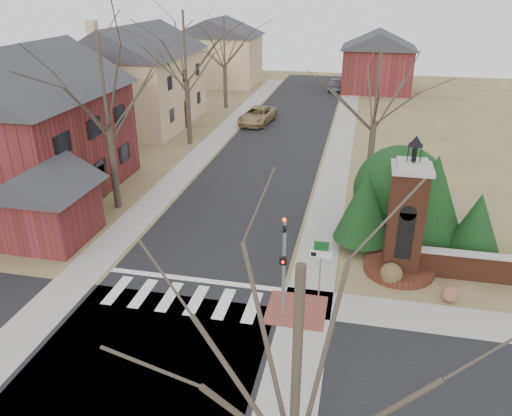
% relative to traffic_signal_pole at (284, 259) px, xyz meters
% --- Properties ---
extents(ground, '(120.00, 120.00, 0.00)m').
position_rel_traffic_signal_pole_xyz_m(ground, '(-4.30, -0.57, -2.59)').
color(ground, brown).
rests_on(ground, ground).
extents(main_street, '(8.00, 70.00, 0.01)m').
position_rel_traffic_signal_pole_xyz_m(main_street, '(-4.30, 21.43, -2.58)').
color(main_street, black).
rests_on(main_street, ground).
extents(cross_street, '(120.00, 8.00, 0.01)m').
position_rel_traffic_signal_pole_xyz_m(cross_street, '(-4.30, -3.57, -2.58)').
color(cross_street, black).
rests_on(cross_street, ground).
extents(crosswalk_zone, '(8.00, 2.20, 0.02)m').
position_rel_traffic_signal_pole_xyz_m(crosswalk_zone, '(-4.30, 0.23, -2.58)').
color(crosswalk_zone, silver).
rests_on(crosswalk_zone, ground).
extents(stop_bar, '(8.00, 0.35, 0.02)m').
position_rel_traffic_signal_pole_xyz_m(stop_bar, '(-4.30, 1.73, -2.58)').
color(stop_bar, silver).
rests_on(stop_bar, ground).
extents(sidewalk_right_main, '(2.00, 60.00, 0.02)m').
position_rel_traffic_signal_pole_xyz_m(sidewalk_right_main, '(0.90, 21.43, -2.58)').
color(sidewalk_right_main, gray).
rests_on(sidewalk_right_main, ground).
extents(sidewalk_left, '(2.00, 60.00, 0.02)m').
position_rel_traffic_signal_pole_xyz_m(sidewalk_left, '(-9.50, 21.43, -2.58)').
color(sidewalk_left, gray).
rests_on(sidewalk_left, ground).
extents(curb_apron, '(2.40, 2.40, 0.02)m').
position_rel_traffic_signal_pole_xyz_m(curb_apron, '(0.50, 0.43, -2.57)').
color(curb_apron, brown).
rests_on(curb_apron, ground).
extents(traffic_signal_pole, '(0.28, 0.41, 4.50)m').
position_rel_traffic_signal_pole_xyz_m(traffic_signal_pole, '(0.00, 0.00, 0.00)').
color(traffic_signal_pole, slate).
rests_on(traffic_signal_pole, ground).
extents(sign_post, '(0.90, 0.07, 2.75)m').
position_rel_traffic_signal_pole_xyz_m(sign_post, '(1.29, 1.41, -0.64)').
color(sign_post, slate).
rests_on(sign_post, ground).
extents(brick_gate_monument, '(3.20, 3.20, 6.47)m').
position_rel_traffic_signal_pole_xyz_m(brick_gate_monument, '(4.70, 4.42, -0.42)').
color(brick_gate_monument, '#572A19').
rests_on(brick_gate_monument, ground).
extents(brick_garden_wall, '(7.50, 0.50, 1.30)m').
position_rel_traffic_signal_pole_xyz_m(brick_garden_wall, '(9.20, 4.43, -1.93)').
color(brick_garden_wall, '#572A19').
rests_on(brick_garden_wall, ground).
extents(house_brick_left, '(9.80, 11.80, 9.42)m').
position_rel_traffic_signal_pole_xyz_m(house_brick_left, '(-17.31, 9.42, 2.07)').
color(house_brick_left, maroon).
rests_on(house_brick_left, ground).
extents(house_stucco_left, '(9.80, 12.80, 9.28)m').
position_rel_traffic_signal_pole_xyz_m(house_stucco_left, '(-17.80, 26.42, 2.01)').
color(house_stucco_left, beige).
rests_on(house_stucco_left, ground).
extents(garage_left, '(4.80, 4.80, 4.29)m').
position_rel_traffic_signal_pole_xyz_m(garage_left, '(-12.82, 3.92, -0.35)').
color(garage_left, maroon).
rests_on(garage_left, ground).
extents(house_distant_left, '(10.80, 8.80, 8.53)m').
position_rel_traffic_signal_pole_xyz_m(house_distant_left, '(-16.31, 47.42, 1.66)').
color(house_distant_left, beige).
rests_on(house_distant_left, ground).
extents(house_distant_right, '(8.80, 8.80, 7.30)m').
position_rel_traffic_signal_pole_xyz_m(house_distant_right, '(3.69, 47.42, 1.06)').
color(house_distant_right, maroon).
rests_on(house_distant_right, ground).
extents(evergreen_near, '(2.80, 2.80, 4.10)m').
position_rel_traffic_signal_pole_xyz_m(evergreen_near, '(2.90, 6.43, -0.29)').
color(evergreen_near, '#473D33').
rests_on(evergreen_near, ground).
extents(evergreen_mid, '(3.40, 3.40, 4.70)m').
position_rel_traffic_signal_pole_xyz_m(evergreen_mid, '(6.20, 7.63, 0.01)').
color(evergreen_mid, '#473D33').
rests_on(evergreen_mid, ground).
extents(evergreen_far, '(2.40, 2.40, 3.30)m').
position_rel_traffic_signal_pole_xyz_m(evergreen_far, '(8.20, 6.63, -0.69)').
color(evergreen_far, '#473D33').
rests_on(evergreen_far, ground).
extents(evergreen_mass, '(4.80, 4.80, 4.80)m').
position_rel_traffic_signal_pole_xyz_m(evergreen_mass, '(4.70, 8.93, -0.19)').
color(evergreen_mass, black).
rests_on(evergreen_mass, ground).
extents(bare_tree_0, '(8.05, 8.05, 11.15)m').
position_rel_traffic_signal_pole_xyz_m(bare_tree_0, '(-11.30, 8.43, 5.11)').
color(bare_tree_0, '#473D33').
rests_on(bare_tree_0, ground).
extents(bare_tree_1, '(8.40, 8.40, 11.64)m').
position_rel_traffic_signal_pole_xyz_m(bare_tree_1, '(-11.30, 21.43, 5.44)').
color(bare_tree_1, '#473D33').
rests_on(bare_tree_1, ground).
extents(bare_tree_2, '(7.35, 7.35, 10.19)m').
position_rel_traffic_signal_pole_xyz_m(bare_tree_2, '(-11.80, 34.43, 4.44)').
color(bare_tree_2, '#473D33').
rests_on(bare_tree_2, ground).
extents(bare_tree_3, '(7.00, 7.00, 9.70)m').
position_rel_traffic_signal_pole_xyz_m(bare_tree_3, '(3.20, 15.43, 4.10)').
color(bare_tree_3, '#473D33').
rests_on(bare_tree_3, ground).
extents(bare_tree_4, '(6.65, 6.65, 9.21)m').
position_rel_traffic_signal_pole_xyz_m(bare_tree_4, '(1.70, -9.57, 3.77)').
color(bare_tree_4, '#473D33').
rests_on(bare_tree_4, ground).
extents(pickup_truck, '(3.14, 5.72, 1.52)m').
position_rel_traffic_signal_pole_xyz_m(pickup_truck, '(-7.19, 28.85, -1.83)').
color(pickup_truck, '#938050').
rests_on(pickup_truck, ground).
extents(distant_car, '(1.92, 4.43, 1.42)m').
position_rel_traffic_signal_pole_xyz_m(distant_car, '(-0.90, 46.08, -1.88)').
color(distant_car, '#37393F').
rests_on(distant_car, ground).
extents(dry_shrub_left, '(0.99, 0.99, 0.99)m').
position_rel_traffic_signal_pole_xyz_m(dry_shrub_left, '(4.30, 3.31, -2.09)').
color(dry_shrub_left, brown).
rests_on(dry_shrub_left, ground).
extents(dry_shrub_right, '(0.70, 0.70, 0.70)m').
position_rel_traffic_signal_pole_xyz_m(dry_shrub_right, '(6.67, 2.43, -2.24)').
color(dry_shrub_right, brown).
rests_on(dry_shrub_right, ground).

